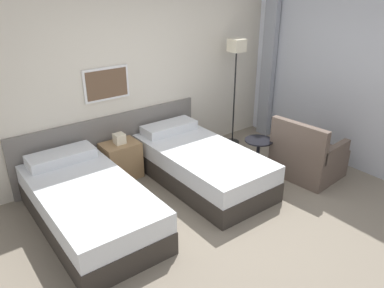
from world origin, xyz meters
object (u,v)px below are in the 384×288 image
nightstand (121,160)px  armchair (307,158)px  floor_lamp (236,59)px  side_table (258,149)px  bed_near_door (89,204)px  bed_near_window (201,164)px

nightstand → armchair: (2.11, -1.53, -0.00)m
floor_lamp → side_table: floor_lamp is taller
nightstand → armchair: bearing=-35.9°
floor_lamp → armchair: floor_lamp is taller
side_table → armchair: (0.46, -0.50, -0.07)m
nightstand → floor_lamp: 2.37m
bed_near_door → armchair: size_ratio=2.25×
bed_near_window → nightstand: nightstand is taller
bed_near_door → floor_lamp: size_ratio=1.16×
side_table → armchair: bearing=-47.5°
bed_near_window → armchair: bearing=-30.4°
bed_near_window → nightstand: 1.11m
bed_near_door → floor_lamp: bearing=14.0°
bed_near_door → nightstand: bearing=43.4°
bed_near_door → side_table: 2.47m
floor_lamp → side_table: size_ratio=3.49×
bed_near_door → bed_near_window: bearing=0.0°
nightstand → side_table: nightstand is taller
side_table → bed_near_door: bearing=173.9°
bed_near_window → armchair: size_ratio=2.25×
floor_lamp → armchair: bearing=-88.4°
nightstand → side_table: (1.65, -1.03, 0.07)m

